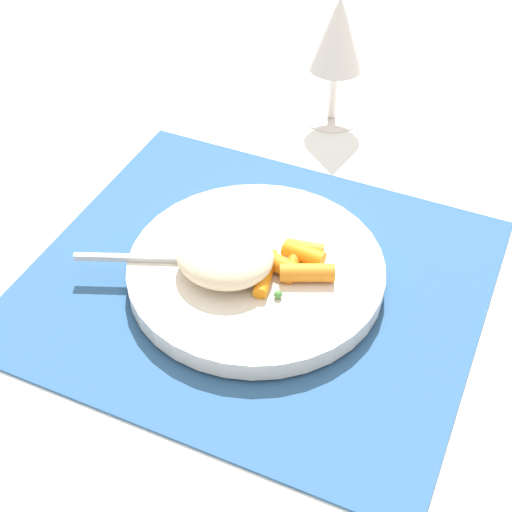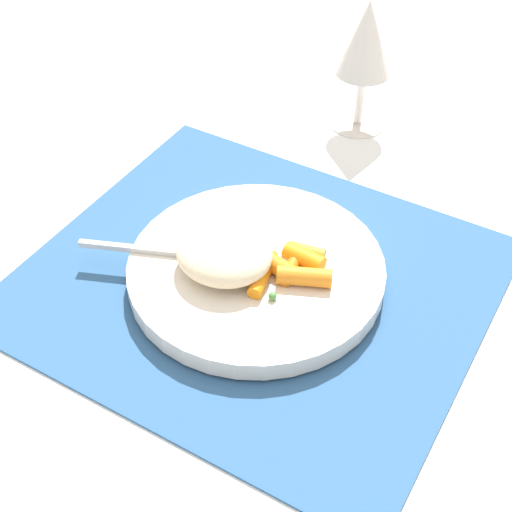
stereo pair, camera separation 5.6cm
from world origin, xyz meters
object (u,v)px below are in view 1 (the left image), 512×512
Objects in this scene: plate at (256,271)px; fork at (209,260)px; wine_glass at (338,37)px; carrot_portion at (293,263)px; rice_mound at (225,255)px.

plate is 1.21× the size of fork.
wine_glass reaches higher than fork.
carrot_portion is at bearing 17.68° from fork.
rice_mound is 1.10× the size of carrot_portion.
fork is at bearing -162.32° from carrot_portion.
rice_mound is 0.58× the size of wine_glass.
wine_glass is (-0.03, 0.30, 0.09)m from plate.
plate is 0.05m from fork.
plate is 0.32m from wine_glass.
plate is at bearing -83.90° from wine_glass.
fork is 0.33m from wine_glass.
fork is (-0.08, -0.02, -0.00)m from carrot_portion.
rice_mound is 0.06m from carrot_portion.
plate is 0.04m from rice_mound.
rice_mound is at bearing -7.03° from fork.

